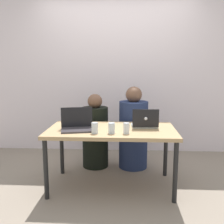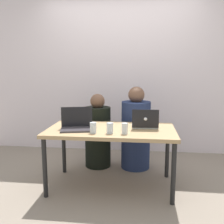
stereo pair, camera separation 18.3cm
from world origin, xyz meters
TOP-DOWN VIEW (x-y plane):
  - ground_plane at (0.00, 0.00)m, footprint 12.00×12.00m
  - back_wall at (0.00, 1.43)m, footprint 4.50×0.10m
  - desk at (0.00, 0.00)m, footprint 1.46×0.79m
  - person_on_left at (-0.27, 0.63)m, footprint 0.37×0.37m
  - person_on_right at (0.27, 0.63)m, footprint 0.44×0.44m
  - laptop_back_right at (0.38, 0.09)m, footprint 0.31×0.27m
  - laptop_front_left at (-0.38, -0.08)m, footprint 0.40×0.33m
  - water_glass_center at (0.01, -0.21)m, footprint 0.07×0.07m
  - water_glass_left at (-0.17, -0.22)m, footprint 0.07×0.07m
  - water_glass_right at (0.17, -0.22)m, footprint 0.07×0.07m

SIDE VIEW (x-z plane):
  - ground_plane at x=0.00m, z-range 0.00..0.00m
  - person_on_left at x=-0.27m, z-range -0.06..0.98m
  - person_on_right at x=0.27m, z-range -0.06..1.08m
  - desk at x=0.00m, z-range 0.29..0.99m
  - laptop_back_right at x=0.38m, z-range 0.64..0.86m
  - water_glass_center at x=0.01m, z-range 0.69..0.81m
  - water_glass_right at x=0.17m, z-range 0.69..0.81m
  - water_glass_left at x=-0.17m, z-range 0.69..0.81m
  - laptop_front_left at x=-0.38m, z-range 0.63..0.88m
  - back_wall at x=0.00m, z-range 0.00..2.57m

